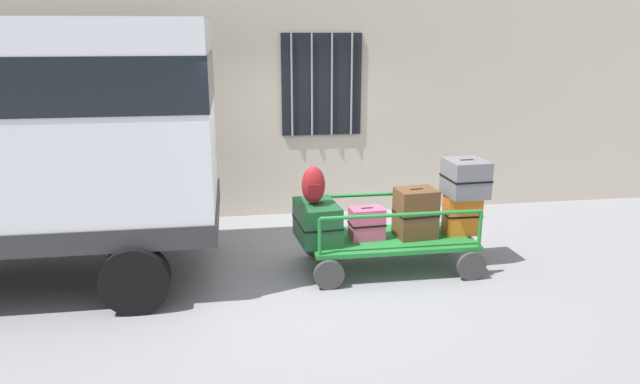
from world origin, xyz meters
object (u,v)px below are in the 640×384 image
suitcase_left_bottom (317,222)px  luggage_cart (390,243)px  suitcase_midright_bottom (462,214)px  suitcase_midleft_bottom (367,223)px  suitcase_midright_middle (466,178)px  suitcase_center_bottom (416,213)px  backpack (313,185)px

suitcase_left_bottom → luggage_cart: bearing=-2.3°
suitcase_left_bottom → suitcase_midright_bottom: suitcase_midright_bottom is taller
luggage_cart → suitcase_midleft_bottom: size_ratio=4.72×
suitcase_midright_bottom → suitcase_midright_middle: (-0.00, -0.03, 0.46)m
suitcase_center_bottom → suitcase_midleft_bottom: bearing=179.2°
luggage_cart → suitcase_center_bottom: suitcase_center_bottom is taller
luggage_cart → suitcase_left_bottom: bearing=177.7°
luggage_cart → backpack: (-0.93, 0.00, 0.75)m
suitcase_midright_middle → suitcase_midleft_bottom: bearing=178.8°
suitcase_left_bottom → suitcase_midleft_bottom: 0.59m
suitcase_midleft_bottom → suitcase_midright_bottom: 1.18m
suitcase_left_bottom → suitcase_midright_middle: suitcase_midright_middle is taller
luggage_cart → suitcase_center_bottom: 0.47m
suitcase_midright_middle → luggage_cart: bearing=178.7°
suitcase_midright_bottom → backpack: 1.87m
suitcase_midright_bottom → suitcase_midright_middle: 0.47m
suitcase_midright_middle → backpack: bearing=179.3°
luggage_cart → suitcase_midleft_bottom: bearing=179.0°
luggage_cart → suitcase_left_bottom: (-0.89, 0.04, 0.30)m
suitcase_center_bottom → suitcase_midright_bottom: 0.59m
suitcase_midleft_bottom → suitcase_midright_bottom: suitcase_midright_bottom is taller
suitcase_center_bottom → suitcase_midright_bottom: (0.59, 0.01, -0.05)m
suitcase_midleft_bottom → suitcase_left_bottom: bearing=177.1°
suitcase_midleft_bottom → suitcase_midright_middle: suitcase_midright_middle is taller
backpack → suitcase_midleft_bottom: bearing=0.4°
luggage_cart → suitcase_center_bottom: (0.30, -0.00, 0.36)m
luggage_cart → suitcase_midright_middle: size_ratio=3.88×
suitcase_left_bottom → suitcase_midleft_bottom: suitcase_left_bottom is taller
suitcase_midleft_bottom → suitcase_midright_bottom: (1.18, 0.00, 0.05)m
luggage_cart → suitcase_left_bottom: size_ratio=2.73×
luggage_cart → suitcase_midright_middle: suitcase_midright_middle is taller
suitcase_left_bottom → suitcase_center_bottom: bearing=-1.9°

